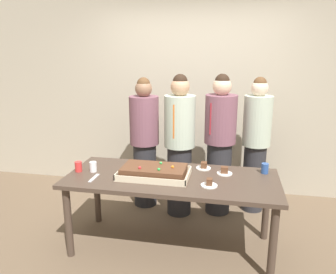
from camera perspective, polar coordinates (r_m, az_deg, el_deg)
ground_plane at (r=3.55m, az=0.61°, el=-18.17°), size 12.00×12.00×0.00m
interior_back_panel at (r=4.58m, az=4.45°, el=9.39°), size 8.00×0.12×3.00m
party_table at (r=3.23m, az=0.64°, el=-8.20°), size 2.01×0.84×0.75m
sheet_cake at (r=3.19m, az=-2.39°, el=-5.96°), size 0.67×0.40×0.12m
plated_slice_near_left at (r=3.31m, az=9.65°, el=-5.87°), size 0.15×0.15×0.07m
plated_slice_near_right at (r=3.42m, az=6.13°, el=-5.05°), size 0.15×0.15×0.07m
plated_slice_far_left at (r=3.01m, az=7.07°, el=-7.95°), size 0.15×0.15×0.07m
drink_cup_nearest at (r=3.39m, az=-12.69°, el=-4.99°), size 0.07×0.07×0.10m
drink_cup_middle at (r=3.43m, az=-15.08°, el=-4.91°), size 0.07×0.07×0.10m
drink_cup_far_end at (r=3.40m, az=16.25°, el=-5.18°), size 0.07×0.07×0.10m
cake_server_utensil at (r=3.23m, az=-12.56°, el=-6.86°), size 0.03×0.20×0.01m
person_serving_front at (r=4.09m, az=14.81°, el=-1.10°), size 0.33×0.33×1.63m
person_green_shirt_behind at (r=3.85m, az=1.99°, el=-1.27°), size 0.36×0.36×1.67m
person_striped_tie_right at (r=4.10m, az=-4.04°, el=-0.80°), size 0.35×0.35×1.61m
person_far_right_suit at (r=3.93m, az=8.85°, el=-1.17°), size 0.36×0.36×1.67m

